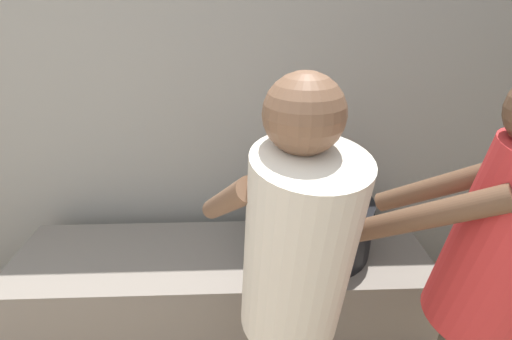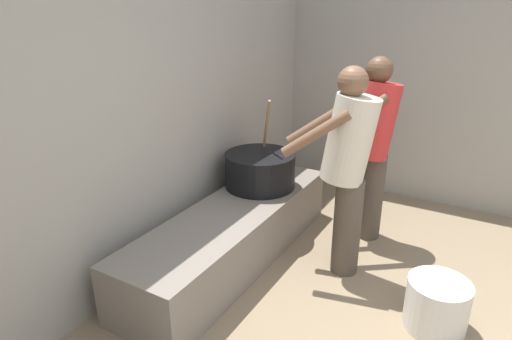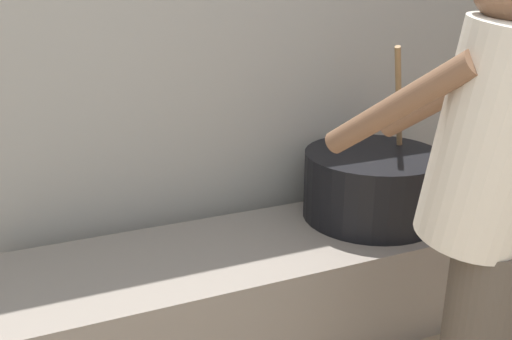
# 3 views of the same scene
# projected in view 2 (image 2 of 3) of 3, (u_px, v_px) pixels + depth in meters

# --- Properties ---
(block_enclosure_rear) EXTENTS (5.65, 0.20, 2.14)m
(block_enclosure_rear) POSITION_uv_depth(u_px,v_px,m) (97.00, 142.00, 2.64)
(block_enclosure_rear) COLOR #9E998E
(block_enclosure_rear) RESTS_ON ground_plane
(hearth_ledge) EXTENTS (2.15, 0.60, 0.43)m
(hearth_ledge) POSITION_uv_depth(u_px,v_px,m) (234.00, 234.00, 3.29)
(hearth_ledge) COLOR slate
(hearth_ledge) RESTS_ON ground_plane
(cooking_pot_main) EXTENTS (0.59, 0.59, 0.74)m
(cooking_pot_main) POSITION_uv_depth(u_px,v_px,m) (260.00, 170.00, 3.58)
(cooking_pot_main) COLOR black
(cooking_pot_main) RESTS_ON hearth_ledge
(cook_in_red_shirt) EXTENTS (0.69, 0.67, 1.52)m
(cook_in_red_shirt) POSITION_uv_depth(u_px,v_px,m) (373.00, 140.00, 3.39)
(cook_in_red_shirt) COLOR #4C4238
(cook_in_red_shirt) RESTS_ON ground_plane
(cook_in_cream_shirt) EXTENTS (0.51, 0.71, 1.51)m
(cook_in_cream_shirt) POSITION_uv_depth(u_px,v_px,m) (348.00, 162.00, 2.92)
(cook_in_cream_shirt) COLOR #4C4238
(cook_in_cream_shirt) RESTS_ON ground_plane
(bucket_white_plastic) EXTENTS (0.37, 0.37, 0.32)m
(bucket_white_plastic) POSITION_uv_depth(u_px,v_px,m) (437.00, 305.00, 2.59)
(bucket_white_plastic) COLOR silver
(bucket_white_plastic) RESTS_ON ground_plane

